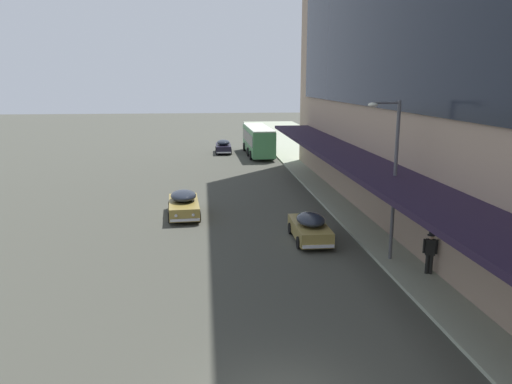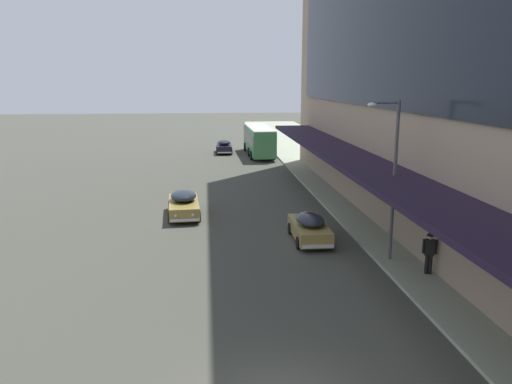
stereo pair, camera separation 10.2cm
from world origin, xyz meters
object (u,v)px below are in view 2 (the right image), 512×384
Objects in this scene: sedan_oncoming_rear at (224,146)px; pedestrian_at_kerb at (429,251)px; sedan_second_mid at (184,204)px; sedan_lead_mid at (310,227)px; transit_bus_kerbside_front at (259,139)px; street_lamp at (391,170)px.

pedestrian_at_kerb is at bearing -79.20° from sedan_oncoming_rear.
sedan_lead_mid is (6.84, -5.73, -0.02)m from sedan_second_mid.
sedan_second_mid is 27.72m from sedan_oncoming_rear.
sedan_lead_mid is at bearing -39.97° from sedan_second_mid.
transit_bus_kerbside_front is at bearing -28.13° from sedan_oncoming_rear.
transit_bus_kerbside_front is 34.77m from street_lamp.
sedan_oncoming_rear is 1.06× the size of sedan_lead_mid.
pedestrian_at_kerb reaches higher than sedan_lead_mid.
transit_bus_kerbside_front reaches higher than sedan_oncoming_rear.
sedan_second_mid is 1.10× the size of sedan_lead_mid.
street_lamp is at bearing -49.33° from sedan_lead_mid.
transit_bus_kerbside_front reaches higher than sedan_second_mid.
transit_bus_kerbside_front is at bearing 93.90° from street_lamp.
sedan_oncoming_rear is at bearing 100.80° from pedestrian_at_kerb.
sedan_lead_mid is at bearing 127.08° from pedestrian_at_kerb.
sedan_second_mid is at bearing 140.03° from sedan_lead_mid.
sedan_oncoming_rear is (3.57, 27.49, -0.00)m from sedan_second_mid.
transit_bus_kerbside_front is 5.87× the size of pedestrian_at_kerb.
pedestrian_at_kerb is (10.94, -11.15, 0.40)m from sedan_second_mid.
sedan_second_mid is 15.63m from pedestrian_at_kerb.
street_lamp is at bearing -43.12° from sedan_second_mid.
transit_bus_kerbside_front is at bearing 73.70° from sedan_second_mid.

